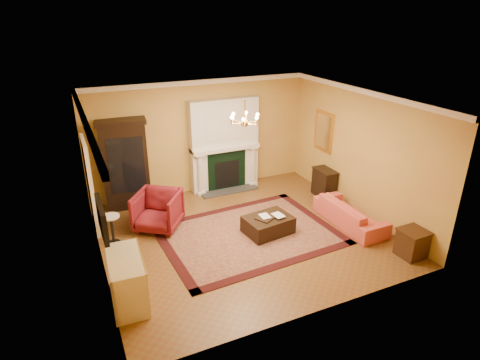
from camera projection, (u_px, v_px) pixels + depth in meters
floor at (244, 235)px, 8.94m from camera, size 6.00×5.50×0.02m
ceiling at (245, 100)px, 7.76m from camera, size 6.00×5.50×0.02m
wall_back at (201, 137)px, 10.66m from camera, size 6.00×0.02×3.00m
wall_front at (322, 234)px, 6.03m from camera, size 6.00×0.02×3.00m
wall_left at (93, 198)px, 7.20m from camera, size 0.02×5.50×3.00m
wall_right at (359, 152)px, 9.49m from camera, size 0.02×5.50×3.00m
fireplace at (224, 147)px, 10.85m from camera, size 1.90×0.70×2.50m
crown_molding at (226, 95)px, 8.58m from camera, size 6.00×5.50×0.12m
doorway at (90, 186)px, 8.83m from camera, size 0.08×1.05×2.10m
tv_panel at (102, 219)px, 6.78m from camera, size 0.09×0.95×0.58m
gilt_mirror at (324, 131)px, 10.59m from camera, size 0.06×0.76×1.05m
chandelier at (245, 120)px, 7.91m from camera, size 0.63×0.55×0.53m
oriental_rug at (249, 234)px, 8.92m from camera, size 3.91×3.02×0.02m
china_cabinet at (126, 167)px, 9.82m from camera, size 1.12×0.60×2.15m
wingback_armchair at (158, 209)px, 9.02m from camera, size 1.28×1.26×0.97m
pedestal_table at (112, 228)px, 8.43m from camera, size 0.37×0.37×0.66m
commode at (127, 280)px, 6.73m from camera, size 0.61×1.18×0.86m
coral_sofa at (350, 210)px, 9.22m from camera, size 0.56×1.91×0.75m
end_table at (412, 244)px, 8.05m from camera, size 0.49×0.49×0.56m
console_table at (324, 184)px, 10.63m from camera, size 0.39×0.66×0.73m
leather_ottoman at (268, 225)px, 8.92m from camera, size 1.10×0.86×0.38m
ottoman_tray at (266, 217)px, 8.81m from camera, size 0.54×0.50×0.03m
book_a at (261, 212)px, 8.71m from camera, size 0.20×0.03×0.27m
book_b at (275, 211)px, 8.74m from camera, size 0.21×0.05×0.29m
topiary_left at (206, 141)px, 10.51m from camera, size 0.14×0.14×0.39m
topiary_right at (251, 134)px, 11.01m from camera, size 0.16×0.16×0.44m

